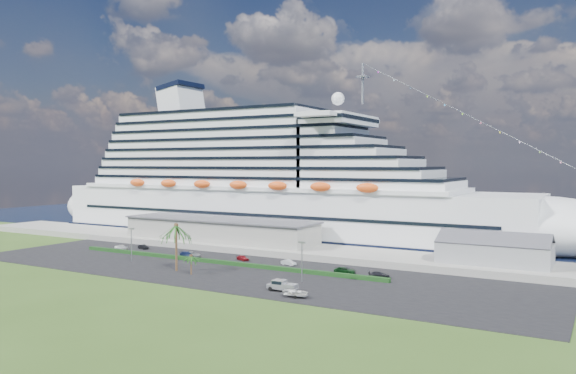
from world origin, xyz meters
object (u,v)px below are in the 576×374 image
Objects in this scene: cruise_ship at (272,187)px; parked_car_3 at (187,255)px; pickup_truck at (282,285)px; boat_trailer at (296,292)px.

cruise_ship reaches higher than parked_car_3.
pickup_truck reaches higher than boat_trailer.
boat_trailer is (4.72, -3.19, -0.12)m from pickup_truck.
cruise_ship is 37.65× the size of parked_car_3.
cruise_ship is at bearing 22.25° from parked_car_3.
boat_trailer is (47.07, -68.57, -15.54)m from cruise_ship.
pickup_truck is 1.07× the size of boat_trailer.
pickup_truck is at bearing -57.07° from cruise_ship.
pickup_truck is at bearing 146.00° from boat_trailer.
pickup_truck is (42.35, -65.39, -15.42)m from cruise_ship.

